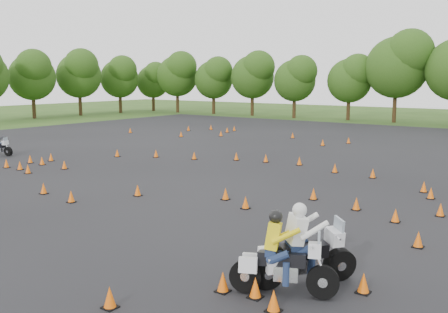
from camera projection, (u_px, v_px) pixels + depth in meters
ground at (166, 198)px, 20.10m from camera, size 140.00×140.00×0.00m
asphalt_pad at (247, 175)px, 24.91m from camera, size 62.00×62.00×0.00m
traffic_cones at (236, 171)px, 24.69m from camera, size 35.86×33.24×0.45m
rider_grey at (0, 143)px, 31.18m from camera, size 2.03×0.94×1.51m
rider_yellow at (284, 255)px, 10.92m from camera, size 2.53×1.68×1.88m
rider_white at (304, 243)px, 11.55m from camera, size 2.25×2.56×2.02m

